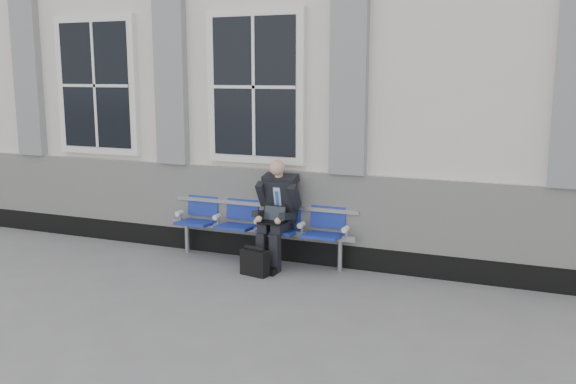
% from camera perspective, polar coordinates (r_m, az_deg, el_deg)
% --- Properties ---
extents(ground, '(70.00, 70.00, 0.00)m').
position_cam_1_polar(ground, '(7.59, -9.97, -8.25)').
color(ground, slate).
rests_on(ground, ground).
extents(station_building, '(14.40, 4.40, 4.49)m').
position_cam_1_polar(station_building, '(10.29, 0.13, 9.39)').
color(station_building, silver).
rests_on(station_building, ground).
extents(bench, '(2.60, 0.47, 0.91)m').
position_cam_1_polar(bench, '(8.34, -2.48, -2.46)').
color(bench, '#9EA0A3').
rests_on(bench, ground).
extents(businessman, '(0.54, 0.72, 1.36)m').
position_cam_1_polar(businessman, '(8.06, -0.96, -1.50)').
color(businessman, black).
rests_on(businessman, ground).
extents(briefcase, '(0.37, 0.22, 0.36)m').
position_cam_1_polar(briefcase, '(7.83, -2.97, -6.23)').
color(briefcase, black).
rests_on(briefcase, ground).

